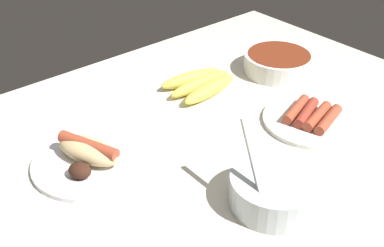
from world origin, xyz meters
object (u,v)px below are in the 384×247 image
banana_bunch (201,84)px  plate_sausages (311,118)px  plate_hotdog_assembled (89,157)px  bowl_chili (278,62)px  bowl_coleslaw (274,189)px

banana_bunch → plate_sausages: size_ratio=0.86×
plate_hotdog_assembled → banana_bunch: size_ratio=1.24×
bowl_chili → banana_bunch: bowl_chili is taller
plate_hotdog_assembled → plate_sausages: (-44.42, 18.22, -0.83)cm
plate_sausages → plate_hotdog_assembled: bearing=-22.3°
plate_sausages → bowl_coleslaw: bearing=24.6°
bowl_chili → bowl_coleslaw: bearing=40.4°
banana_bunch → bowl_coleslaw: bearing=66.7°
bowl_coleslaw → plate_sausages: bearing=-155.4°
banana_bunch → plate_sausages: 27.83cm
bowl_coleslaw → plate_hotdog_assembled: size_ratio=0.69×
banana_bunch → plate_sausages: bearing=109.1°
plate_hotdog_assembled → plate_sausages: bearing=157.7°
plate_hotdog_assembled → plate_sausages: size_ratio=1.07×
bowl_coleslaw → banana_bunch: 41.32cm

